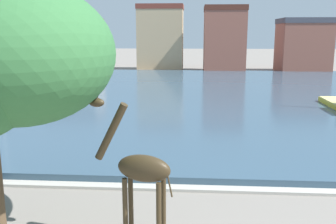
% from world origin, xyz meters
% --- Properties ---
extents(harbor_water, '(91.52, 45.22, 0.40)m').
position_xyz_m(harbor_water, '(0.00, 30.12, 0.20)').
color(harbor_water, '#334C60').
rests_on(harbor_water, ground).
extents(quay_edge_coping, '(91.52, 0.50, 0.12)m').
position_xyz_m(quay_edge_coping, '(0.00, 7.26, 0.06)').
color(quay_edge_coping, '#ADA89E').
rests_on(quay_edge_coping, ground).
extents(giraffe_statue, '(2.44, 1.03, 4.34)m').
position_xyz_m(giraffe_statue, '(-0.31, 3.34, 2.22)').
color(giraffe_statue, '#382B19').
rests_on(giraffe_statue, ground).
extents(sailboat_navy, '(1.92, 5.86, 9.16)m').
position_xyz_m(sailboat_navy, '(-13.03, 19.93, 0.55)').
color(sailboat_navy, navy).
rests_on(sailboat_navy, ground).
extents(townhouse_tall_gabled, '(8.63, 7.17, 8.48)m').
position_xyz_m(townhouse_tall_gabled, '(-18.68, 55.26, 4.25)').
color(townhouse_tall_gabled, gray).
rests_on(townhouse_tall_gabled, ground).
extents(townhouse_end_terrace, '(7.48, 5.31, 10.59)m').
position_xyz_m(townhouse_end_terrace, '(-4.51, 56.87, 5.31)').
color(townhouse_end_terrace, tan).
rests_on(townhouse_end_terrace, ground).
extents(townhouse_narrow_midrow, '(6.47, 6.27, 10.20)m').
position_xyz_m(townhouse_narrow_midrow, '(5.77, 54.77, 5.12)').
color(townhouse_narrow_midrow, '#8E5142').
rests_on(townhouse_narrow_midrow, ground).
extents(townhouse_wide_warehouse, '(7.51, 7.33, 8.31)m').
position_xyz_m(townhouse_wide_warehouse, '(18.06, 55.08, 4.17)').
color(townhouse_wide_warehouse, '#8E5142').
rests_on(townhouse_wide_warehouse, ground).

